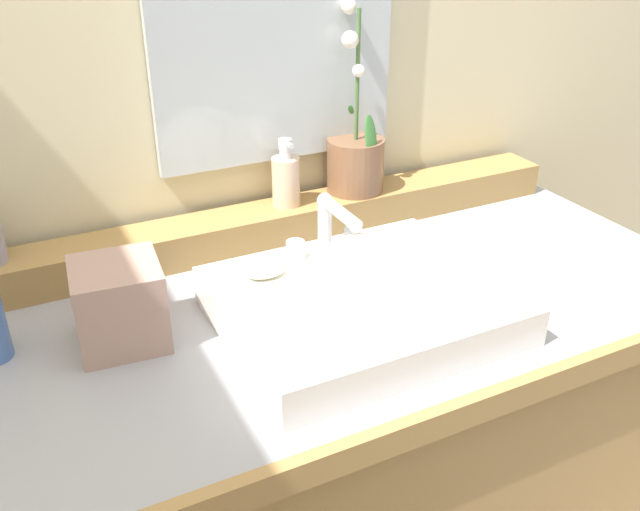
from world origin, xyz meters
The scene contains 8 objects.
vanity_cabinet centered at (0.00, 0.00, 0.42)m, with size 1.49×0.65×0.85m.
back_ledge centered at (0.00, 0.26, 0.88)m, with size 1.41×0.10×0.07m, color #A17A43.
sink_basin centered at (0.08, -0.09, 0.87)m, with size 0.44×0.37×0.28m.
soap_bar centered at (-0.05, 0.02, 0.92)m, with size 0.07×0.04×0.02m, color beige.
potted_plant centered at (0.26, 0.27, 0.98)m, with size 0.12×0.12×0.38m.
soap_dispenser centered at (0.10, 0.26, 0.97)m, with size 0.05×0.06×0.13m.
tissue_box centered at (-0.28, 0.04, 0.91)m, with size 0.13×0.13×0.13m, color tan.
mirror centered at (0.11, 0.32, 1.27)m, with size 0.48×0.02×0.55m, color silver.
Camera 1 is at (-0.40, -0.90, 1.46)m, focal length 38.82 mm.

